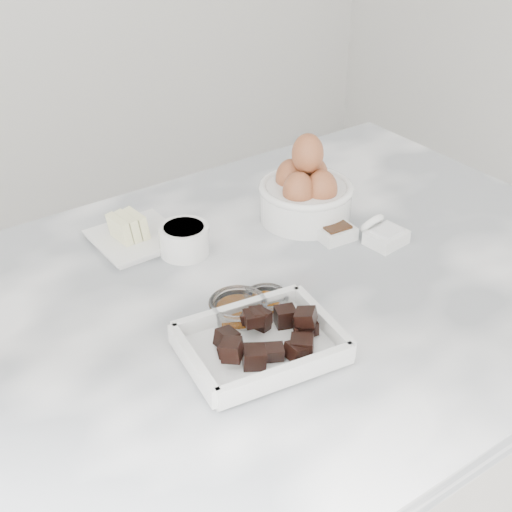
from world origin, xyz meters
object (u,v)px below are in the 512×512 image
(egg_bowl, at_px, (306,192))
(honey_bowl, at_px, (238,311))
(vanilla_spoon, at_px, (333,229))
(salt_spoon, at_px, (383,234))
(butter_plate, at_px, (135,234))
(zest_bowl, at_px, (266,302))
(chocolate_dish, at_px, (261,340))
(sugar_ramekin, at_px, (184,239))

(egg_bowl, xyz_separation_m, honey_bowl, (-0.26, -0.18, -0.03))
(vanilla_spoon, distance_m, salt_spoon, 0.08)
(butter_plate, distance_m, honey_bowl, 0.27)
(butter_plate, distance_m, egg_bowl, 0.30)
(honey_bowl, distance_m, zest_bowl, 0.05)
(egg_bowl, relative_size, vanilla_spoon, 2.13)
(vanilla_spoon, xyz_separation_m, salt_spoon, (0.06, -0.06, 0.00))
(chocolate_dish, height_order, egg_bowl, egg_bowl)
(butter_plate, xyz_separation_m, egg_bowl, (0.28, -0.10, 0.03))
(sugar_ramekin, distance_m, vanilla_spoon, 0.25)
(honey_bowl, height_order, salt_spoon, salt_spoon)
(sugar_ramekin, xyz_separation_m, salt_spoon, (0.28, -0.16, -0.01))
(sugar_ramekin, xyz_separation_m, egg_bowl, (0.23, -0.02, 0.02))
(egg_bowl, height_order, honey_bowl, egg_bowl)
(sugar_ramekin, distance_m, egg_bowl, 0.23)
(sugar_ramekin, distance_m, honey_bowl, 0.20)
(butter_plate, xyz_separation_m, zest_bowl, (0.07, -0.28, -0.00))
(chocolate_dish, bearing_deg, salt_spoon, 19.37)
(honey_bowl, bearing_deg, vanilla_spoon, 21.32)
(sugar_ramekin, relative_size, vanilla_spoon, 1.05)
(butter_plate, xyz_separation_m, sugar_ramekin, (0.05, -0.07, 0.01))
(honey_bowl, bearing_deg, salt_spoon, 7.37)
(butter_plate, bearing_deg, chocolate_dish, -89.31)
(zest_bowl, bearing_deg, butter_plate, 103.43)
(vanilla_spoon, bearing_deg, egg_bowl, 88.78)
(sugar_ramekin, height_order, vanilla_spoon, sugar_ramekin)
(zest_bowl, xyz_separation_m, salt_spoon, (0.27, 0.04, 0.00))
(chocolate_dish, bearing_deg, butter_plate, 90.69)
(chocolate_dish, relative_size, honey_bowl, 2.71)
(honey_bowl, relative_size, vanilla_spoon, 1.07)
(sugar_ramekin, height_order, honey_bowl, sugar_ramekin)
(chocolate_dish, height_order, zest_bowl, chocolate_dish)
(sugar_ramekin, bearing_deg, egg_bowl, -5.60)
(sugar_ramekin, relative_size, egg_bowl, 0.49)
(chocolate_dish, relative_size, sugar_ramekin, 2.77)
(egg_bowl, height_order, zest_bowl, egg_bowl)
(salt_spoon, bearing_deg, honey_bowl, -172.63)
(chocolate_dish, distance_m, salt_spoon, 0.35)
(egg_bowl, xyz_separation_m, salt_spoon, (0.05, -0.14, -0.04))
(butter_plate, distance_m, sugar_ramekin, 0.09)
(chocolate_dish, relative_size, zest_bowl, 3.42)
(chocolate_dish, distance_m, honey_bowl, 0.08)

